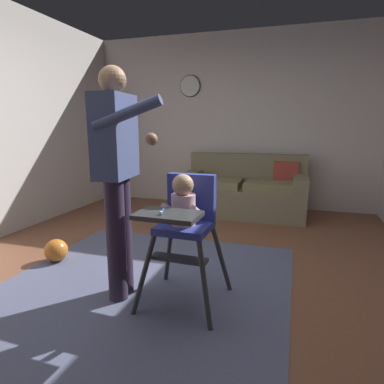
{
  "coord_description": "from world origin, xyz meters",
  "views": [
    {
      "loc": [
        1.02,
        -2.42,
        1.29
      ],
      "look_at": [
        0.3,
        -0.11,
        0.8
      ],
      "focal_mm": 31.03,
      "sensor_mm": 36.0,
      "label": 1
    }
  ],
  "objects_px": {
    "couch": "(245,191)",
    "wall_clock": "(190,86)",
    "toy_ball": "(56,250)",
    "high_chair": "(184,214)",
    "adult_standing": "(117,172)"
  },
  "relations": [
    {
      "from": "couch",
      "to": "wall_clock",
      "type": "relative_size",
      "value": 5.16
    },
    {
      "from": "couch",
      "to": "adult_standing",
      "type": "height_order",
      "value": "adult_standing"
    },
    {
      "from": "couch",
      "to": "toy_ball",
      "type": "height_order",
      "value": "couch"
    },
    {
      "from": "toy_ball",
      "to": "wall_clock",
      "type": "bearing_deg",
      "value": 80.67
    },
    {
      "from": "wall_clock",
      "to": "high_chair",
      "type": "bearing_deg",
      "value": -73.08
    },
    {
      "from": "adult_standing",
      "to": "toy_ball",
      "type": "distance_m",
      "value": 1.31
    },
    {
      "from": "couch",
      "to": "toy_ball",
      "type": "distance_m",
      "value": 2.75
    },
    {
      "from": "toy_ball",
      "to": "couch",
      "type": "bearing_deg",
      "value": 57.98
    },
    {
      "from": "couch",
      "to": "high_chair",
      "type": "height_order",
      "value": "high_chair"
    },
    {
      "from": "couch",
      "to": "adult_standing",
      "type": "xyz_separation_m",
      "value": [
        -0.53,
        -2.71,
        0.62
      ]
    },
    {
      "from": "couch",
      "to": "wall_clock",
      "type": "bearing_deg",
      "value": -115.63
    },
    {
      "from": "high_chair",
      "to": "toy_ball",
      "type": "relative_size",
      "value": 4.43
    },
    {
      "from": "high_chair",
      "to": "adult_standing",
      "type": "xyz_separation_m",
      "value": [
        -0.49,
        -0.05,
        0.29
      ]
    },
    {
      "from": "high_chair",
      "to": "toy_ball",
      "type": "bearing_deg",
      "value": -101.3
    },
    {
      "from": "high_chair",
      "to": "adult_standing",
      "type": "distance_m",
      "value": 0.57
    }
  ]
}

